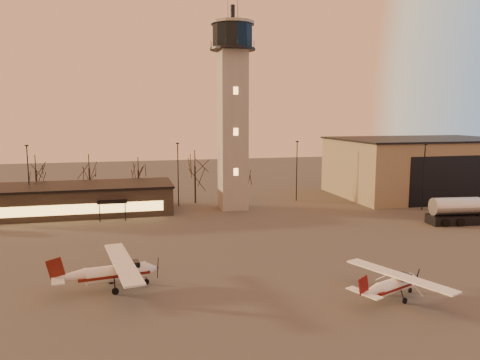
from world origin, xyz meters
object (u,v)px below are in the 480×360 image
at_px(cessna_rear, 118,275).
at_px(terminal, 85,199).
at_px(fuel_truck, 464,213).
at_px(control_tower, 233,103).
at_px(cessna_front, 396,287).
at_px(hangar, 421,167).

bearing_deg(cessna_rear, terminal, 90.14).
xyz_separation_m(terminal, cessna_rear, (5.00, -32.45, -1.03)).
relative_size(terminal, fuel_truck, 2.54).
bearing_deg(cessna_rear, control_tower, 52.23).
bearing_deg(fuel_truck, cessna_rear, -156.61).
bearing_deg(cessna_front, hangar, 31.34).
distance_m(control_tower, terminal, 26.24).
height_order(terminal, fuel_truck, terminal).
xyz_separation_m(hangar, cessna_rear, (-53.00, -34.45, -4.03)).
xyz_separation_m(control_tower, cessna_rear, (-17.00, -30.47, -15.20)).
distance_m(control_tower, cessna_front, 41.27).
height_order(control_tower, cessna_rear, control_tower).
bearing_deg(control_tower, terminal, 174.85).
bearing_deg(cessna_rear, fuel_truck, 7.68).
distance_m(hangar, cessna_front, 52.63).
xyz_separation_m(cessna_rear, fuel_truck, (44.84, 13.11, 0.31)).
bearing_deg(terminal, fuel_truck, -21.21).
xyz_separation_m(hangar, terminal, (-57.99, -2.00, -3.00)).
height_order(cessna_front, fuel_truck, fuel_truck).
xyz_separation_m(control_tower, terminal, (-21.99, 1.98, -14.17)).
bearing_deg(terminal, control_tower, -5.15).
relative_size(hangar, cessna_rear, 2.56).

